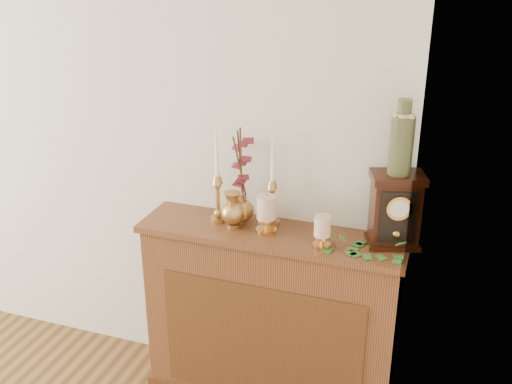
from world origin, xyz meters
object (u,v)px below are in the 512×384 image
at_px(candlestick_center, 272,195).
at_px(ginger_jar, 242,177).
at_px(mantel_clock, 395,211).
at_px(ceramic_vase, 402,141).
at_px(candlestick_left, 218,191).
at_px(bud_vase, 233,211).

height_order(candlestick_center, ginger_jar, ginger_jar).
xyz_separation_m(mantel_clock, ceramic_vase, (-0.00, 0.00, 0.31)).
bearing_deg(ginger_jar, candlestick_left, -151.96).
height_order(candlestick_left, ceramic_vase, ceramic_vase).
height_order(ginger_jar, mantel_clock, ginger_jar).
distance_m(bud_vase, ceramic_vase, 0.82).
relative_size(candlestick_center, ceramic_vase, 1.41).
height_order(mantel_clock, ceramic_vase, ceramic_vase).
relative_size(mantel_clock, ceramic_vase, 1.04).
distance_m(candlestick_left, mantel_clock, 0.81).
distance_m(candlestick_left, bud_vase, 0.12).
relative_size(candlestick_left, ceramic_vase, 1.48).
bearing_deg(ceramic_vase, ginger_jar, 177.50).
height_order(candlestick_center, ceramic_vase, ceramic_vase).
bearing_deg(ceramic_vase, bud_vase, -174.21).
bearing_deg(ceramic_vase, candlestick_left, -178.34).
bearing_deg(candlestick_left, mantel_clock, 1.46).
distance_m(bud_vase, ginger_jar, 0.16).
relative_size(ginger_jar, ceramic_vase, 1.51).
bearing_deg(candlestick_center, mantel_clock, -2.85).
height_order(candlestick_left, candlestick_center, candlestick_left).
bearing_deg(ginger_jar, mantel_clock, -2.73).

